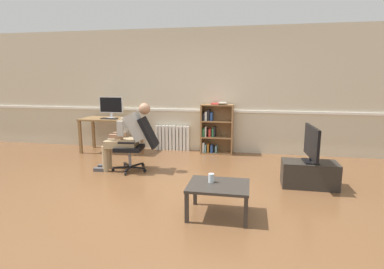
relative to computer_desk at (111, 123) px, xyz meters
name	(u,v)px	position (x,y,z in m)	size (l,w,h in m)	color
ground_plane	(171,192)	(1.94, -2.15, -0.65)	(18.00, 18.00, 0.00)	brown
back_wall	(201,91)	(1.94, 0.50, 0.70)	(12.00, 0.13, 2.70)	beige
computer_desk	(111,123)	(0.00, 0.00, 0.00)	(1.29, 0.65, 0.76)	olive
imac_monitor	(111,106)	(-0.02, 0.08, 0.38)	(0.55, 0.14, 0.47)	silver
keyboard	(109,119)	(0.03, -0.14, 0.12)	(0.37, 0.12, 0.02)	black
computer_mouse	(122,119)	(0.32, -0.12, 0.12)	(0.06, 0.10, 0.03)	white
bookshelf	(215,129)	(2.28, 0.29, -0.12)	(0.70, 0.29, 1.13)	olive
radiator	(172,138)	(1.30, 0.39, -0.37)	(0.80, 0.08, 0.57)	white
office_chair	(138,142)	(1.11, -1.25, -0.13)	(0.83, 0.63, 0.96)	black
person_seated	(128,135)	(0.93, -1.27, 0.00)	(1.03, 0.43, 1.21)	tan
tv_stand	(309,174)	(3.95, -1.53, -0.46)	(0.81, 0.42, 0.39)	#2D2823
tv_screen	(312,144)	(3.95, -1.53, 0.02)	(0.22, 0.78, 0.54)	black
coffee_table	(219,188)	(2.70, -2.78, -0.31)	(0.72, 0.58, 0.39)	#332D28
drinking_glass	(211,178)	(2.61, -2.72, -0.21)	(0.07, 0.07, 0.11)	silver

